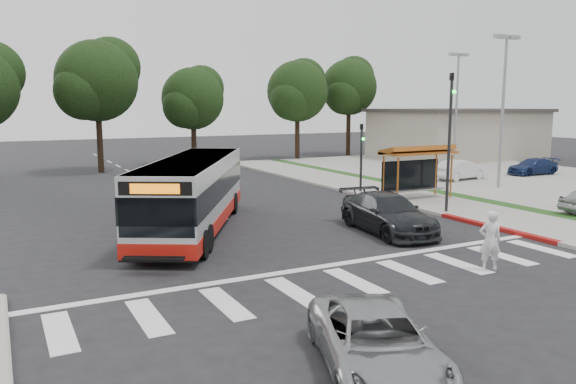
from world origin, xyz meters
TOP-DOWN VIEW (x-y plane):
  - ground at (0.00, 0.00)m, footprint 140.00×140.00m
  - sidewalk_east at (11.00, 8.00)m, footprint 4.00×40.00m
  - curb_east at (9.00, 8.00)m, footprint 0.30×40.00m
  - curb_east_red at (9.00, -2.00)m, footprint 0.32×6.00m
  - parking_lot at (23.00, 10.00)m, footprint 18.00×36.00m
  - commercial_building at (30.00, 22.00)m, footprint 14.00×10.00m
  - building_roof_cap at (30.00, 22.00)m, footprint 14.60×10.60m
  - crosswalk_ladder at (0.00, -5.00)m, footprint 18.00×2.60m
  - bus_shelter at (10.80, 5.10)m, footprint 4.20×1.60m
  - traffic_signal_ne_tall at (9.60, 1.49)m, footprint 0.18×0.37m
  - traffic_signal_ne_short at (9.60, 8.49)m, footprint 0.18×0.37m
  - lot_light_front at (18.00, 6.00)m, footprint 1.90×0.35m
  - lot_light_mid at (24.00, 16.00)m, footprint 1.90×0.35m
  - tree_ne_a at (16.08, 28.06)m, footprint 6.16×5.74m
  - tree_ne_b at (23.08, 30.06)m, footprint 6.16×5.74m
  - tree_north_a at (-1.92, 26.07)m, footprint 6.60×6.15m
  - tree_north_b at (6.07, 28.06)m, footprint 5.72×5.33m
  - transit_bus at (-2.03, 3.60)m, footprint 7.69×11.07m
  - pedestrian at (4.29, -6.02)m, footprint 0.81×0.71m
  - dark_sedan at (4.76, -0.30)m, footprint 2.80×5.53m
  - silver_suv_south at (-2.86, -9.91)m, footprint 3.49×4.90m
  - parked_car_1 at (18.58, 9.78)m, footprint 4.17×1.91m
  - parked_car_3 at (25.21, 9.40)m, footprint 4.05×1.74m

SIDE VIEW (x-z plane):
  - ground at x=0.00m, z-range 0.00..0.00m
  - crosswalk_ladder at x=0.00m, z-range 0.00..0.01m
  - parking_lot at x=23.00m, z-range 0.00..0.10m
  - sidewalk_east at x=11.00m, z-range 0.00..0.12m
  - curb_east at x=9.00m, z-range 0.00..0.15m
  - curb_east_red at x=9.00m, z-range 0.00..0.15m
  - silver_suv_south at x=-2.86m, z-range 0.00..1.24m
  - parked_car_3 at x=25.21m, z-range 0.10..1.26m
  - parked_car_1 at x=18.58m, z-range 0.10..1.42m
  - dark_sedan at x=4.76m, z-range 0.00..1.54m
  - pedestrian at x=4.29m, z-range 0.00..1.88m
  - transit_bus at x=-2.03m, z-range 0.00..2.92m
  - commercial_building at x=30.00m, z-range 0.00..4.40m
  - bus_shelter at x=10.80m, z-range 0.92..3.78m
  - traffic_signal_ne_short at x=9.60m, z-range 0.48..4.48m
  - traffic_signal_ne_tall at x=9.60m, z-range 0.63..7.13m
  - building_roof_cap at x=30.00m, z-range 4.40..4.70m
  - tree_north_b at x=6.07m, z-range 1.45..9.88m
  - lot_light_front at x=18.00m, z-range 1.40..10.41m
  - lot_light_mid at x=24.00m, z-range 1.40..10.41m
  - tree_ne_a at x=16.08m, z-range 1.74..11.04m
  - tree_ne_b at x=23.08m, z-range 1.91..11.93m
  - tree_north_a at x=-1.92m, z-range 1.84..12.01m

